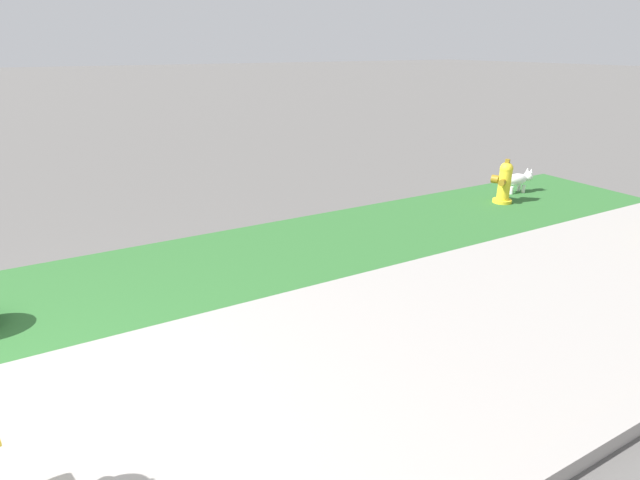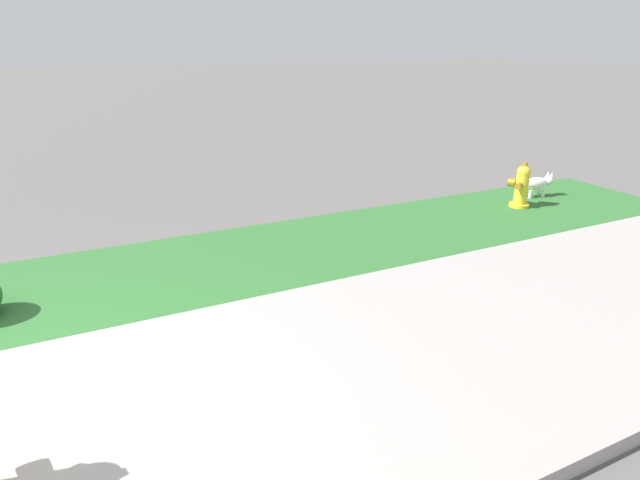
{
  "view_description": "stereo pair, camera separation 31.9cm",
  "coord_description": "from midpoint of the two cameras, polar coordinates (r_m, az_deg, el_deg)",
  "views": [
    {
      "loc": [
        1.24,
        -2.5,
        2.15
      ],
      "look_at": [
        3.43,
        1.39,
        0.4
      ],
      "focal_mm": 28.0,
      "sensor_mm": 36.0,
      "label": 1
    },
    {
      "loc": [
        1.52,
        -2.65,
        2.15
      ],
      "look_at": [
        3.43,
        1.39,
        0.4
      ],
      "focal_mm": 28.0,
      "sensor_mm": 36.0,
      "label": 2
    }
  ],
  "objects": [
    {
      "name": "fire_hydrant_at_driveway",
      "position": [
        7.64,
        23.14,
        5.69
      ],
      "size": [
        0.36,
        0.33,
        0.64
      ],
      "rotation": [
        0.0,
        0.0,
        0.44
      ],
      "color": "yellow",
      "rests_on": "ground"
    },
    {
      "name": "small_white_dog",
      "position": [
        8.3,
        24.72,
        5.91
      ],
      "size": [
        0.52,
        0.23,
        0.37
      ],
      "rotation": [
        0.0,
        0.0,
        6.14
      ],
      "color": "white",
      "rests_on": "ground"
    }
  ]
}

